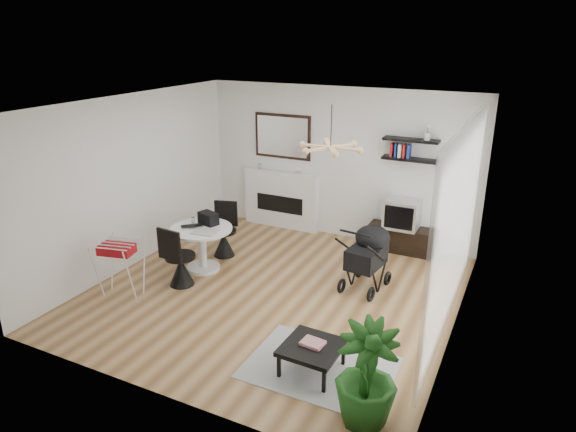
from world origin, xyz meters
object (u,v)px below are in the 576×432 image
at_px(dining_table, 202,242).
at_px(drying_rack, 121,267).
at_px(coffee_table, 312,348).
at_px(crt_tv, 402,214).
at_px(potted_plant, 366,375).
at_px(tv_console, 402,239).
at_px(fireplace, 281,193).
at_px(stroller, 368,259).

height_order(dining_table, drying_rack, drying_rack).
distance_m(dining_table, coffee_table, 3.06).
height_order(crt_tv, potted_plant, potted_plant).
xyz_separation_m(tv_console, dining_table, (-2.65, -2.11, 0.25)).
relative_size(tv_console, potted_plant, 1.08).
bearing_deg(fireplace, drying_rack, -103.33).
xyz_separation_m(fireplace, potted_plant, (3.09, -4.35, -0.15)).
distance_m(fireplace, crt_tv, 2.36).
xyz_separation_m(tv_console, drying_rack, (-3.20, -3.31, 0.22)).
distance_m(dining_table, drying_rack, 1.32).
bearing_deg(dining_table, stroller, 13.03).
relative_size(crt_tv, drying_rack, 0.69).
relative_size(crt_tv, dining_table, 0.58).
bearing_deg(drying_rack, tv_console, 33.28).
height_order(crt_tv, coffee_table, crt_tv).
relative_size(crt_tv, potted_plant, 0.53).
bearing_deg(tv_console, dining_table, -141.44).
bearing_deg(fireplace, tv_console, -3.22).
distance_m(stroller, coffee_table, 2.21).
height_order(tv_console, crt_tv, crt_tv).
bearing_deg(drying_rack, coffee_table, -20.36).
bearing_deg(stroller, potted_plant, -65.52).
xyz_separation_m(crt_tv, dining_table, (-2.62, -2.11, -0.21)).
xyz_separation_m(fireplace, crt_tv, (2.36, -0.14, -0.01)).
relative_size(dining_table, drying_rack, 1.18).
height_order(coffee_table, potted_plant, potted_plant).
relative_size(fireplace, stroller, 2.09).
relative_size(fireplace, drying_rack, 2.63).
relative_size(fireplace, tv_console, 1.88).
bearing_deg(tv_console, coffee_table, -90.88).
bearing_deg(coffee_table, fireplace, 121.04).
relative_size(drying_rack, coffee_table, 1.26).
bearing_deg(coffee_table, stroller, 91.96).
relative_size(tv_console, coffee_table, 1.77).
distance_m(dining_table, stroller, 2.58).
relative_size(tv_console, stroller, 1.11).
relative_size(tv_console, crt_tv, 2.03).
distance_m(tv_console, crt_tv, 0.46).
relative_size(dining_table, stroller, 0.93).
xyz_separation_m(dining_table, drying_rack, (-0.55, -1.20, -0.04)).
bearing_deg(drying_rack, stroller, 17.45).
bearing_deg(potted_plant, dining_table, 147.87).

